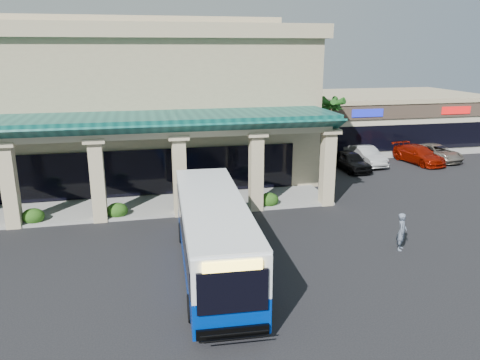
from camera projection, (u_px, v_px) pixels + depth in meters
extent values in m
plane|color=black|center=(252.00, 246.00, 23.02)|extent=(110.00, 110.00, 0.00)
imported|color=slate|center=(402.00, 232.00, 22.36)|extent=(0.76, 0.80, 1.84)
imported|color=black|center=(350.00, 161.00, 37.16)|extent=(2.11, 4.61, 1.53)
imported|color=#A7A7A7|center=(365.00, 156.00, 38.88)|extent=(1.93, 4.79, 1.55)
imported|color=#871103|center=(419.00, 155.00, 39.43)|extent=(2.83, 5.33, 1.47)
imported|color=slate|center=(435.00, 153.00, 40.42)|extent=(3.32, 5.35, 1.38)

